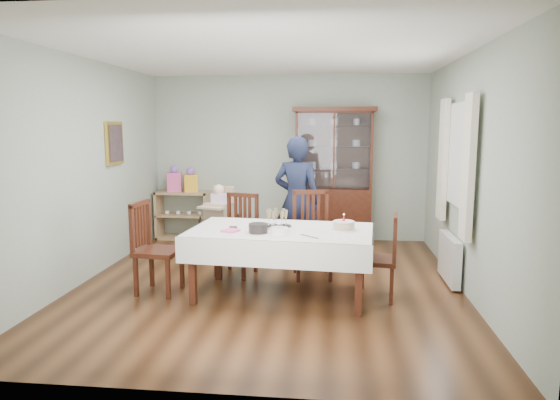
# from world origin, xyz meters

# --- Properties ---
(floor) EXTENTS (5.00, 5.00, 0.00)m
(floor) POSITION_xyz_m (0.00, 0.00, 0.00)
(floor) COLOR #593319
(floor) RESTS_ON ground
(room_shell) EXTENTS (5.00, 5.00, 5.00)m
(room_shell) POSITION_xyz_m (0.00, 0.53, 1.70)
(room_shell) COLOR #9EAA99
(room_shell) RESTS_ON floor
(dining_table) EXTENTS (2.09, 1.31, 0.76)m
(dining_table) POSITION_xyz_m (0.19, -0.39, 0.38)
(dining_table) COLOR #421F10
(dining_table) RESTS_ON floor
(china_cabinet) EXTENTS (1.30, 0.48, 2.18)m
(china_cabinet) POSITION_xyz_m (0.75, 2.26, 1.12)
(china_cabinet) COLOR #421F10
(china_cabinet) RESTS_ON floor
(sideboard) EXTENTS (0.90, 0.38, 0.80)m
(sideboard) POSITION_xyz_m (-1.75, 2.28, 0.40)
(sideboard) COLOR tan
(sideboard) RESTS_ON floor
(picture_frame) EXTENTS (0.04, 0.48, 0.58)m
(picture_frame) POSITION_xyz_m (-2.22, 0.80, 1.65)
(picture_frame) COLOR gold
(picture_frame) RESTS_ON room_shell
(window) EXTENTS (0.04, 1.02, 1.22)m
(window) POSITION_xyz_m (2.22, 0.30, 1.55)
(window) COLOR white
(window) RESTS_ON room_shell
(curtain_left) EXTENTS (0.07, 0.30, 1.55)m
(curtain_left) POSITION_xyz_m (2.16, -0.32, 1.45)
(curtain_left) COLOR silver
(curtain_left) RESTS_ON room_shell
(curtain_right) EXTENTS (0.07, 0.30, 1.55)m
(curtain_right) POSITION_xyz_m (2.16, 0.92, 1.45)
(curtain_right) COLOR silver
(curtain_right) RESTS_ON room_shell
(radiator) EXTENTS (0.10, 0.80, 0.55)m
(radiator) POSITION_xyz_m (2.16, 0.30, 0.30)
(radiator) COLOR white
(radiator) RESTS_ON floor
(chair_far_left) EXTENTS (0.56, 0.56, 1.02)m
(chair_far_left) POSITION_xyz_m (-0.46, 0.38, 0.30)
(chair_far_left) COLOR #421F10
(chair_far_left) RESTS_ON floor
(chair_far_right) EXTENTS (0.56, 0.56, 1.07)m
(chair_far_right) POSITION_xyz_m (0.50, 0.37, 0.32)
(chair_far_right) COLOR #421F10
(chair_far_right) RESTS_ON floor
(chair_end_left) EXTENTS (0.51, 0.51, 1.04)m
(chair_end_left) POSITION_xyz_m (-1.22, -0.42, 0.31)
(chair_end_left) COLOR #421F10
(chair_end_left) RESTS_ON floor
(chair_end_right) EXTENTS (0.47, 0.47, 0.94)m
(chair_end_right) POSITION_xyz_m (1.25, -0.36, 0.28)
(chair_end_right) COLOR #421F10
(chair_end_right) RESTS_ON floor
(woman) EXTENTS (0.72, 0.55, 1.76)m
(woman) POSITION_xyz_m (0.26, 0.96, 0.88)
(woman) COLOR black
(woman) RESTS_ON floor
(high_chair) EXTENTS (0.60, 0.60, 1.07)m
(high_chair) POSITION_xyz_m (-0.86, 1.12, 0.42)
(high_chair) COLOR black
(high_chair) RESTS_ON floor
(champagne_tray) EXTENTS (0.33, 0.33, 0.20)m
(champagne_tray) POSITION_xyz_m (0.13, -0.29, 0.82)
(champagne_tray) COLOR silver
(champagne_tray) RESTS_ON dining_table
(birthday_cake) EXTENTS (0.27, 0.27, 0.19)m
(birthday_cake) POSITION_xyz_m (0.87, -0.38, 0.81)
(birthday_cake) COLOR white
(birthday_cake) RESTS_ON dining_table
(plate_stack_dark) EXTENTS (0.25, 0.25, 0.10)m
(plate_stack_dark) POSITION_xyz_m (-0.04, -0.59, 0.81)
(plate_stack_dark) COLOR black
(plate_stack_dark) RESTS_ON dining_table
(plate_stack_white) EXTENTS (0.22, 0.22, 0.08)m
(plate_stack_white) POSITION_xyz_m (0.20, -0.69, 0.80)
(plate_stack_white) COLOR white
(plate_stack_white) RESTS_ON dining_table
(napkin_stack) EXTENTS (0.21, 0.21, 0.02)m
(napkin_stack) POSITION_xyz_m (-0.34, -0.57, 0.77)
(napkin_stack) COLOR #EC579C
(napkin_stack) RESTS_ON dining_table
(cutlery) EXTENTS (0.14, 0.17, 0.01)m
(cutlery) POSITION_xyz_m (-0.38, -0.37, 0.77)
(cutlery) COLOR silver
(cutlery) RESTS_ON dining_table
(cake_knife) EXTENTS (0.21, 0.19, 0.01)m
(cake_knife) POSITION_xyz_m (0.52, -0.74, 0.77)
(cake_knife) COLOR silver
(cake_knife) RESTS_ON dining_table
(gift_bag_pink) EXTENTS (0.26, 0.19, 0.43)m
(gift_bag_pink) POSITION_xyz_m (-1.88, 2.26, 0.99)
(gift_bag_pink) COLOR #EC579C
(gift_bag_pink) RESTS_ON sideboard
(gift_bag_orange) EXTENTS (0.26, 0.23, 0.41)m
(gift_bag_orange) POSITION_xyz_m (-1.60, 2.26, 0.98)
(gift_bag_orange) COLOR gold
(gift_bag_orange) RESTS_ON sideboard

